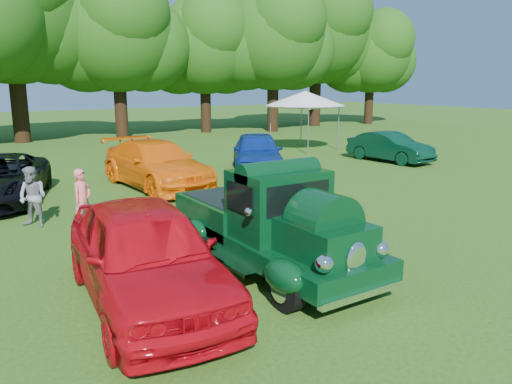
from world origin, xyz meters
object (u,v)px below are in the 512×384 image
back_car_orange (157,164)px  canopy_tent (305,99)px  red_convertible (146,254)px  hero_pickup (271,226)px  spectator_grey (33,197)px  back_car_green (390,147)px  back_car_blue (257,153)px  spectator_pink (83,200)px

back_car_orange → canopy_tent: bearing=20.1°
red_convertible → back_car_orange: red_convertible is taller
hero_pickup → spectator_grey: hero_pickup is taller
red_convertible → back_car_green: (15.01, 8.34, -0.19)m
back_car_blue → spectator_grey: bearing=-129.8°
spectator_pink → canopy_tent: bearing=-3.2°
back_car_orange → back_car_green: size_ratio=1.35×
spectator_grey → canopy_tent: bearing=76.1°
back_car_orange → canopy_tent: canopy_tent is taller
back_car_orange → spectator_grey: back_car_orange is taller
back_car_blue → canopy_tent: canopy_tent is taller
spectator_pink → hero_pickup: bearing=-97.5°
red_convertible → spectator_pink: red_convertible is taller
spectator_pink → back_car_blue: bearing=-6.6°
back_car_orange → red_convertible: bearing=-117.5°
back_car_green → back_car_orange: bearing=172.6°
red_convertible → back_car_green: size_ratio=1.23×
back_car_orange → back_car_blue: size_ratio=1.15×
red_convertible → canopy_tent: canopy_tent is taller
back_car_orange → spectator_grey: (-4.54, -2.96, -0.02)m
spectator_pink → back_car_orange: bearing=12.9°
spectator_pink → spectator_grey: (-0.98, 1.03, 0.00)m
back_car_orange → back_car_green: 11.25m
back_car_blue → spectator_pink: bearing=-121.7°
back_car_orange → spectator_pink: back_car_orange is taller
back_car_blue → spectator_grey: size_ratio=3.09×
hero_pickup → red_convertible: 2.67m
hero_pickup → red_convertible: hero_pickup is taller
back_car_blue → back_car_orange: bearing=-145.0°
red_convertible → spectator_grey: 5.94m
red_convertible → canopy_tent: size_ratio=1.01×
back_car_green → spectator_pink: (-14.80, -3.48, 0.10)m
back_car_orange → spectator_pink: 5.35m
hero_pickup → red_convertible: size_ratio=1.02×
spectator_pink → canopy_tent: (13.92, 8.72, 1.96)m
hero_pickup → spectator_grey: size_ratio=3.30×
back_car_blue → hero_pickup: bearing=-92.1°
back_car_green → hero_pickup: bearing=-151.4°
hero_pickup → canopy_tent: canopy_tent is taller
spectator_pink → spectator_grey: same height
hero_pickup → spectator_pink: (-2.45, 4.66, -0.09)m
red_convertible → back_car_blue: 12.43m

